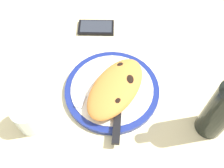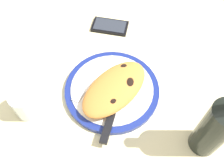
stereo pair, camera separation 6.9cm
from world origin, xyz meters
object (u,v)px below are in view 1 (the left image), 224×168
smartphone (96,27)px  wine_bottle (223,108)px  calzone (116,88)px  plate (112,89)px  water_glass (29,118)px  fork (86,89)px  knife (118,117)px

smartphone → wine_bottle: wine_bottle is taller
calzone → plate: bearing=-119.2°
smartphone → water_glass: 39.14cm
smartphone → wine_bottle: size_ratio=0.53×
smartphone → calzone: bearing=37.2°
calzone → fork: (2.68, -8.11, -2.03)cm
knife → wine_bottle: size_ratio=0.80×
smartphone → plate: bearing=35.7°
calzone → wine_bottle: size_ratio=0.90×
knife → fork: bearing=-111.4°
knife → smartphone: size_ratio=1.50×
fork → smartphone: size_ratio=1.10×
calzone → water_glass: bearing=-44.9°
plate → wine_bottle: (-0.27, 28.03, 9.65)cm
plate → water_glass: 23.88cm
calzone → fork: bearing=-71.7°
plate → water_glass: water_glass is taller
water_glass → plate: bearing=139.1°
smartphone → knife: bearing=34.8°
calzone → wine_bottle: 27.33cm
water_glass → smartphone: bearing=179.4°
plate → water_glass: size_ratio=3.32×
knife → water_glass: 22.90cm
fork → knife: (4.58, 11.71, 0.29)cm
fork → knife: 12.57cm
fork → smartphone: (-24.60, -8.54, -1.50)cm
wine_bottle → smartphone: bearing=-115.7°
fork → wine_bottle: (-3.78, 34.64, 8.49)cm
calzone → knife: 8.29cm
knife → wine_bottle: bearing=110.0°
plate → wine_bottle: size_ratio=1.04×
plate → fork: (3.52, -6.61, 1.16)cm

